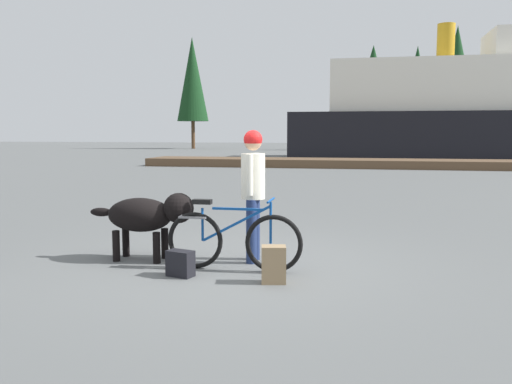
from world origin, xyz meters
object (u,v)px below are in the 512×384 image
Objects in this scene: backpack at (274,264)px; ferry_boat at (495,112)px; dog at (148,215)px; handbag_pannier at (180,263)px; bicycle at (233,240)px; person_cyclist at (253,182)px.

ferry_boat reaches higher than backpack.
dog reaches higher than backpack.
bicycle is at bearing 36.10° from handbag_pannier.
person_cyclist is at bearing -107.72° from ferry_boat.
bicycle is 0.78m from backpack.
bicycle is 0.86m from person_cyclist.
person_cyclist is at bearing 52.41° from handbag_pannier.
person_cyclist is at bearing 73.49° from bicycle.
ferry_boat reaches higher than handbag_pannier.
person_cyclist is 5.51× the size of handbag_pannier.
ferry_boat reaches higher than bicycle.
person_cyclist reaches higher than handbag_pannier.
handbag_pannier is at bearing -127.59° from person_cyclist.
dog is 3.43× the size of backpack.
ferry_boat reaches higher than dog.
backpack is (0.60, -0.46, -0.18)m from bicycle.
dog reaches higher than handbag_pannier.
backpack is at bearing -65.29° from person_cyclist.
handbag_pannier is (-0.55, -0.40, -0.24)m from bicycle.
dog is at bearing 166.98° from bicycle.
ferry_boat is at bearing 72.30° from bicycle.
dog is 1.09m from handbag_pannier.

